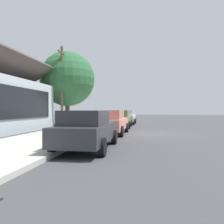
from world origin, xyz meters
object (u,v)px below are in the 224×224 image
shade_tree (67,79)px  fire_hydrant_red (91,126)px  car_olive (120,119)px  utility_pole_wooden (62,85)px  car_coral (110,122)px  car_ivory (127,117)px  traffic_light_main (35,13)px  car_charcoal (88,129)px

shade_tree → fire_hydrant_red: 9.49m
fire_hydrant_red → shade_tree: bearing=30.6°
car_olive → utility_pole_wooden: (-0.38, 5.39, 3.11)m
car_coral → car_olive: same height
utility_pole_wooden → car_ivory: bearing=-45.4°
car_coral → utility_pole_wooden: size_ratio=0.63×
car_coral → traffic_light_main: 10.92m
car_charcoal → car_ivory: 16.45m
car_charcoal → traffic_light_main: (-4.87, -0.26, 2.68)m
shade_tree → traffic_light_main: (-18.19, -5.97, -1.30)m
utility_pole_wooden → fire_hydrant_red: utility_pole_wooden is taller
car_coral → car_ivory: 10.74m
car_ivory → utility_pole_wooden: 8.36m
car_olive → fire_hydrant_red: 5.54m
car_ivory → utility_pole_wooden: utility_pole_wooden is taller
shade_tree → utility_pole_wooden: bearing=-172.4°
car_olive → utility_pole_wooden: 6.24m
car_charcoal → fire_hydrant_red: 6.19m
car_coral → car_olive: 5.66m
traffic_light_main → car_coral: bearing=1.3°
car_charcoal → car_coral: bearing=-0.3°
car_olive → car_ivory: same height
car_olive → shade_tree: (1.94, 5.70, 3.97)m
car_charcoal → car_olive: bearing=-0.1°
car_olive → car_ivory: bearing=-2.6°
car_ivory → shade_tree: (-3.13, 5.84, 3.97)m
car_coral → shade_tree: (7.60, 5.72, 3.97)m
car_olive → utility_pole_wooden: size_ratio=0.63×
car_olive → utility_pole_wooden: utility_pole_wooden is taller
car_coral → shade_tree: size_ratio=0.62×
car_ivory → car_olive: bearing=178.9°
car_ivory → car_coral: bearing=179.8°
car_olive → traffic_light_main: traffic_light_main is taller
car_coral → fire_hydrant_red: car_coral is taller
car_coral → utility_pole_wooden: (5.28, 5.41, 3.11)m
car_olive → fire_hydrant_red: (-5.35, 1.39, -0.32)m
car_olive → car_ivory: (5.07, -0.13, 0.00)m
car_charcoal → car_ivory: bearing=-0.6°
car_ivory → utility_pole_wooden: size_ratio=0.62×
car_coral → traffic_light_main: (-10.59, -0.25, 2.68)m
fire_hydrant_red → utility_pole_wooden: bearing=38.8°
car_charcoal → utility_pole_wooden: bearing=26.0°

